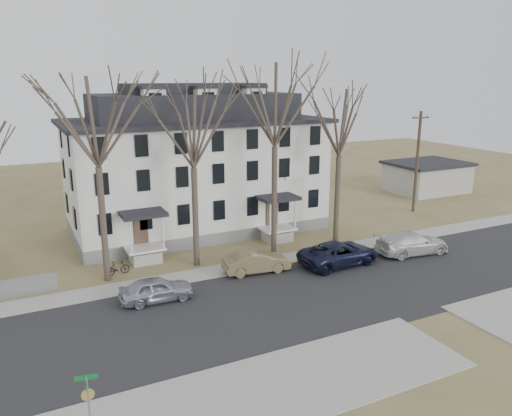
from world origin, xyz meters
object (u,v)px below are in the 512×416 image
boarding_house (196,166)px  car_tan (256,262)px  bicycle_left (150,255)px  street_sign (88,399)px  tree_far_left (94,116)px  bicycle_right (118,268)px  utility_pole_far (417,161)px  car_silver (156,290)px  car_navy (339,254)px  tree_mid_right (340,118)px  car_white (412,243)px  tree_mid_left (192,124)px  tree_center (275,99)px

boarding_house → car_tan: boarding_house is taller
bicycle_left → street_sign: (-6.52, -16.96, 1.37)m
boarding_house → tree_far_left: size_ratio=1.52×
street_sign → bicycle_right: bearing=85.6°
utility_pole_far → bicycle_right: size_ratio=5.94×
boarding_house → bicycle_left: bearing=-133.9°
tree_far_left → car_tan: 13.55m
car_silver → car_navy: bearing=-87.0°
tree_mid_right → car_silver: size_ratio=3.04×
car_silver → car_tan: size_ratio=0.95×
car_white → bicycle_right: 20.78m
bicycle_left → street_sign: 18.22m
boarding_house → tree_far_left: (-9.00, -8.15, 4.96)m
tree_mid_left → car_silver: tree_mid_left is taller
tree_far_left → tree_mid_left: 6.05m
car_tan → bicycle_right: 9.05m
tree_far_left → tree_center: size_ratio=0.93×
car_white → street_sign: 25.96m
bicycle_left → car_white: bearing=-89.4°
tree_far_left → bicycle_right: size_ratio=8.58×
car_white → bicycle_left: (-17.48, 7.11, -0.38)m
tree_mid_left → bicycle_right: bearing=174.0°
tree_mid_right → car_silver: tree_mid_right is taller
car_silver → bicycle_left: size_ratio=2.62×
car_silver → car_navy: 12.79m
car_white → boarding_house: bearing=48.6°
boarding_house → tree_mid_right: tree_mid_right is taller
tree_far_left → tree_mid_right: size_ratio=1.08×
car_silver → car_navy: (12.78, 0.12, 0.09)m
bicycle_right → car_tan: bearing=-117.3°
tree_far_left → car_white: size_ratio=2.49×
tree_far_left → utility_pole_far: 30.29m
tree_mid_left → car_white: tree_mid_left is taller
car_silver → street_sign: (-5.17, -10.28, 1.07)m
car_silver → car_white: car_white is taller
car_silver → car_navy: size_ratio=0.73×
car_navy → car_white: bearing=-98.5°
car_navy → street_sign: 20.77m
car_navy → tree_mid_right: bearing=-35.8°
car_white → street_sign: size_ratio=2.03×
tree_center → bicycle_right: (-11.25, 0.55, -10.60)m
tree_mid_right → utility_pole_far: tree_mid_right is taller
utility_pole_far → street_sign: utility_pole_far is taller
utility_pole_far → bicycle_left: utility_pole_far is taller
bicycle_left → tree_mid_right: bearing=-76.4°
tree_far_left → tree_center: (12.00, 0.00, 0.74)m
tree_center → utility_pole_far: bearing=13.5°
street_sign → tree_mid_left: bearing=68.0°
tree_mid_right → car_tan: (-8.44, -3.03, -8.87)m
tree_center → car_silver: size_ratio=3.51×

